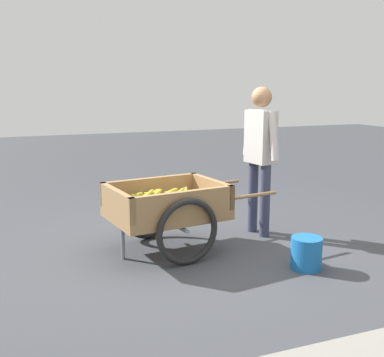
% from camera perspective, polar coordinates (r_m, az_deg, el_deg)
% --- Properties ---
extents(ground_plane, '(24.00, 24.00, 0.00)m').
position_cam_1_polar(ground_plane, '(4.86, 2.04, -8.74)').
color(ground_plane, '#3D3F44').
extents(fruit_cart, '(1.74, 1.02, 0.71)m').
position_cam_1_polar(fruit_cart, '(4.76, -2.98, -3.63)').
color(fruit_cart, '#937047').
rests_on(fruit_cart, ground).
extents(vendor_person, '(0.25, 0.61, 1.63)m').
position_cam_1_polar(vendor_person, '(5.25, 8.19, 3.70)').
color(vendor_person, '#333851').
rests_on(vendor_person, ground).
extents(plastic_bucket, '(0.28, 0.28, 0.30)m').
position_cam_1_polar(plastic_bucket, '(4.50, 13.53, -8.69)').
color(plastic_bucket, '#1966B2').
rests_on(plastic_bucket, ground).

